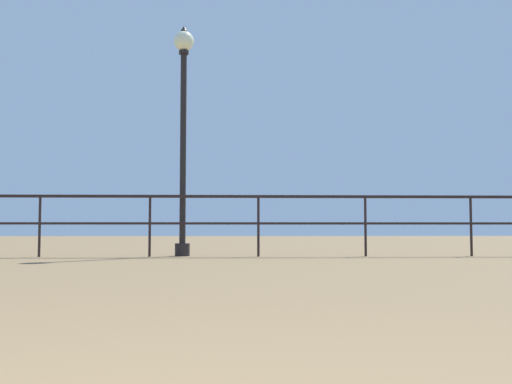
% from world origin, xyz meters
% --- Properties ---
extents(pier_railing, '(20.57, 0.05, 1.06)m').
position_xyz_m(pier_railing, '(-0.00, 9.23, 0.78)').
color(pier_railing, black).
rests_on(pier_railing, ground_plane).
extents(lamppost_center, '(0.36, 0.36, 4.11)m').
position_xyz_m(lamppost_center, '(-0.39, 9.44, 2.56)').
color(lamppost_center, black).
rests_on(lamppost_center, ground_plane).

